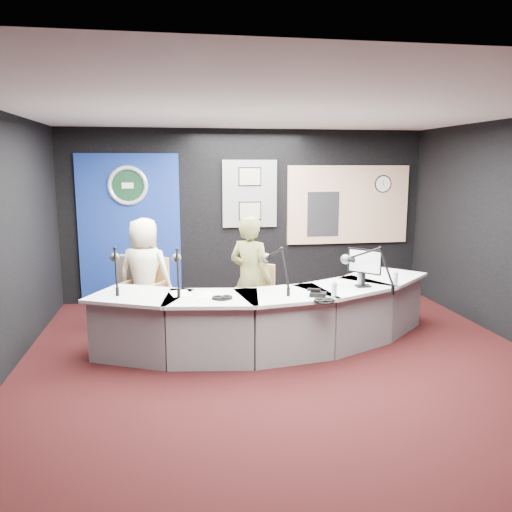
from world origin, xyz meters
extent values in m
plane|color=black|center=(0.00, 0.00, 0.00)|extent=(6.00, 6.00, 0.00)
cube|color=silver|center=(0.00, 0.00, 2.80)|extent=(6.00, 6.00, 0.02)
cube|color=black|center=(0.00, 3.00, 1.40)|extent=(6.00, 0.02, 2.80)
cube|color=black|center=(0.00, -3.00, 1.40)|extent=(6.00, 0.02, 2.80)
cube|color=navy|center=(-1.90, 2.97, 1.25)|extent=(1.60, 0.05, 2.30)
torus|color=silver|center=(-1.90, 2.93, 1.90)|extent=(0.63, 0.07, 0.63)
cylinder|color=black|center=(-1.90, 2.94, 1.90)|extent=(0.48, 0.01, 0.48)
cube|color=slate|center=(0.05, 2.97, 1.75)|extent=(0.90, 0.04, 1.10)
cube|color=gray|center=(0.05, 2.94, 2.03)|extent=(0.34, 0.02, 0.27)
cube|color=gray|center=(0.05, 2.94, 1.47)|extent=(0.34, 0.02, 0.27)
cube|color=tan|center=(1.75, 2.97, 1.55)|extent=(2.12, 0.06, 1.32)
cube|color=#DAC089|center=(1.75, 2.96, 1.55)|extent=(2.00, 0.02, 1.20)
cube|color=black|center=(1.30, 2.94, 1.40)|extent=(0.55, 0.02, 0.75)
cylinder|color=white|center=(2.35, 2.94, 1.90)|extent=(0.28, 0.01, 0.28)
cube|color=#655F56|center=(-1.78, 1.79, 0.62)|extent=(0.47, 0.37, 0.70)
imported|color=#EFE7BF|center=(-1.61, 1.58, 0.76)|extent=(0.86, 0.70, 1.52)
imported|color=brown|center=(-0.26, 0.85, 0.80)|extent=(0.70, 0.67, 1.60)
cube|color=black|center=(1.07, 0.40, 1.07)|extent=(0.34, 0.36, 0.32)
cube|color=black|center=(0.39, 0.04, 0.78)|extent=(0.22, 0.20, 0.05)
torus|color=black|center=(0.39, -0.20, 0.77)|extent=(0.23, 0.23, 0.04)
torus|color=black|center=(-0.70, 0.10, 0.77)|extent=(0.21, 0.21, 0.03)
cube|color=white|center=(-1.15, 0.43, 0.75)|extent=(0.27, 0.35, 0.00)
cube|color=white|center=(-0.84, 0.28, 0.75)|extent=(0.32, 0.36, 0.00)
camera|label=1|loc=(-1.22, -5.42, 2.23)|focal=36.00mm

